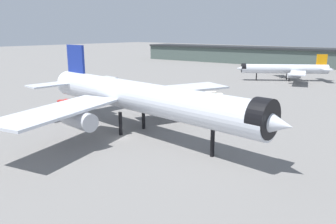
{
  "coord_description": "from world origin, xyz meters",
  "views": [
    {
      "loc": [
        49.91,
        -44.16,
        21.51
      ],
      "look_at": [
        9.4,
        3.55,
        6.28
      ],
      "focal_mm": 35.53,
      "sensor_mm": 36.0,
      "label": 1
    }
  ],
  "objects_px": {
    "baggage_tug_wing": "(64,102)",
    "service_truck_front": "(214,96)",
    "airliner_far_taxiway": "(285,69)",
    "baggage_cart_trailing": "(253,105)",
    "airliner_near_gate": "(139,98)"
  },
  "relations": [
    {
      "from": "baggage_tug_wing",
      "to": "airliner_far_taxiway",
      "type": "bearing_deg",
      "value": 40.22
    },
    {
      "from": "service_truck_front",
      "to": "baggage_cart_trailing",
      "type": "height_order",
      "value": "service_truck_front"
    },
    {
      "from": "service_truck_front",
      "to": "baggage_cart_trailing",
      "type": "xyz_separation_m",
      "value": [
        14.34,
        -1.29,
        -0.61
      ]
    },
    {
      "from": "baggage_tug_wing",
      "to": "service_truck_front",
      "type": "bearing_deg",
      "value": 16.77
    },
    {
      "from": "airliner_far_taxiway",
      "to": "baggage_cart_trailing",
      "type": "xyz_separation_m",
      "value": [
        14.51,
        -59.49,
        -4.21
      ]
    },
    {
      "from": "airliner_near_gate",
      "to": "baggage_tug_wing",
      "type": "bearing_deg",
      "value": 174.93
    },
    {
      "from": "service_truck_front",
      "to": "baggage_cart_trailing",
      "type": "distance_m",
      "value": 14.41
    },
    {
      "from": "service_truck_front",
      "to": "baggage_tug_wing",
      "type": "relative_size",
      "value": 1.57
    },
    {
      "from": "baggage_tug_wing",
      "to": "baggage_cart_trailing",
      "type": "distance_m",
      "value": 55.79
    },
    {
      "from": "airliner_near_gate",
      "to": "airliner_far_taxiway",
      "type": "bearing_deg",
      "value": 97.4
    },
    {
      "from": "airliner_far_taxiway",
      "to": "baggage_tug_wing",
      "type": "distance_m",
      "value": 97.55
    },
    {
      "from": "airliner_far_taxiway",
      "to": "service_truck_front",
      "type": "distance_m",
      "value": 58.31
    },
    {
      "from": "airliner_near_gate",
      "to": "baggage_tug_wing",
      "type": "distance_m",
      "value": 38.66
    },
    {
      "from": "service_truck_front",
      "to": "baggage_tug_wing",
      "type": "height_order",
      "value": "service_truck_front"
    },
    {
      "from": "service_truck_front",
      "to": "baggage_tug_wing",
      "type": "bearing_deg",
      "value": -174.64
    }
  ]
}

